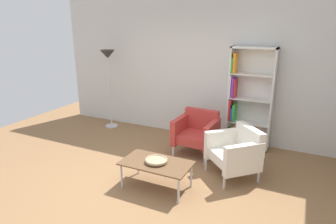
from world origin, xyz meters
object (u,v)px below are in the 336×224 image
at_px(decorative_bowl, 156,160).
at_px(armchair_corner_red, 236,151).
at_px(coffee_table_low, 156,164).
at_px(armchair_near_window, 197,132).
at_px(bookshelf_tall, 247,100).
at_px(floor_lamp_torchiere, 108,64).

height_order(decorative_bowl, armchair_corner_red, armchair_corner_red).
bearing_deg(armchair_corner_red, decorative_bowl, -92.88).
height_order(coffee_table_low, armchair_near_window, armchair_near_window).
bearing_deg(armchair_near_window, bookshelf_tall, 47.87).
distance_m(bookshelf_tall, coffee_table_low, 2.30).
bearing_deg(floor_lamp_torchiere, armchair_near_window, -12.48).
height_order(bookshelf_tall, armchair_corner_red, bookshelf_tall).
bearing_deg(armchair_corner_red, floor_lamp_torchiere, -152.54).
bearing_deg(armchair_corner_red, bookshelf_tall, 141.80).
height_order(armchair_near_window, floor_lamp_torchiere, floor_lamp_torchiere).
bearing_deg(armchair_near_window, decorative_bowl, -92.52).
bearing_deg(decorative_bowl, armchair_corner_red, 41.35).
distance_m(coffee_table_low, armchair_near_window, 1.37).
bearing_deg(coffee_table_low, bookshelf_tall, 68.55).
bearing_deg(decorative_bowl, bookshelf_tall, 68.55).
distance_m(armchair_near_window, armchair_corner_red, 0.99).
xyz_separation_m(bookshelf_tall, armchair_corner_red, (0.13, -1.25, -0.50)).
height_order(bookshelf_tall, floor_lamp_torchiere, bookshelf_tall).
bearing_deg(coffee_table_low, floor_lamp_torchiere, 139.17).
height_order(armchair_near_window, armchair_corner_red, same).
xyz_separation_m(armchair_near_window, floor_lamp_torchiere, (-2.27, 0.50, 1.03)).
bearing_deg(floor_lamp_torchiere, decorative_bowl, -40.83).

